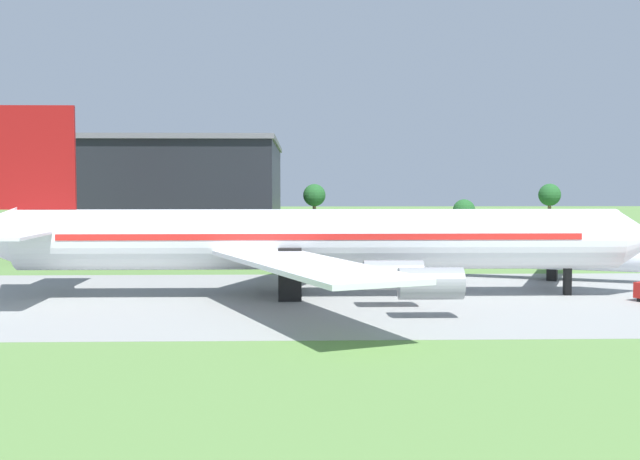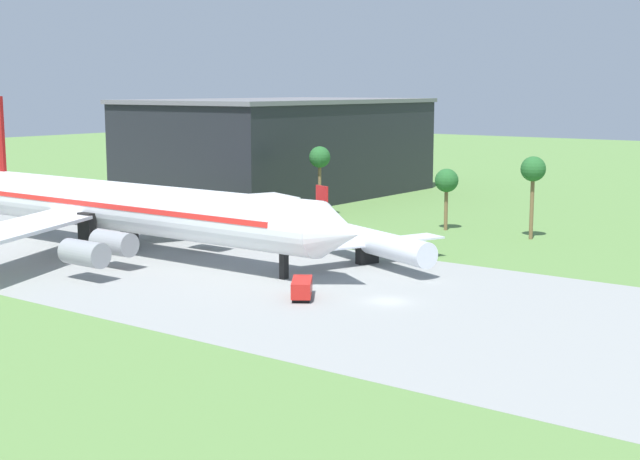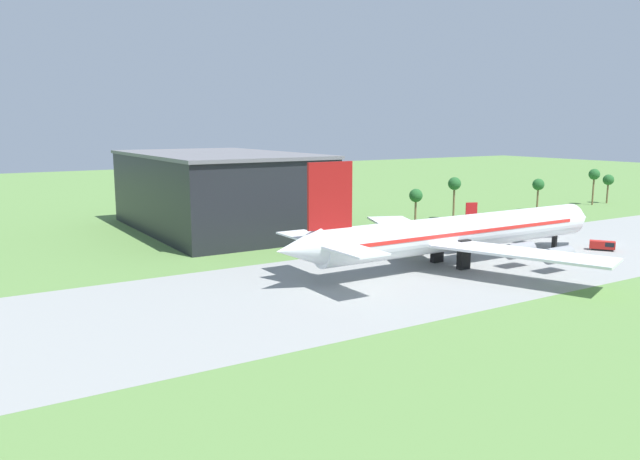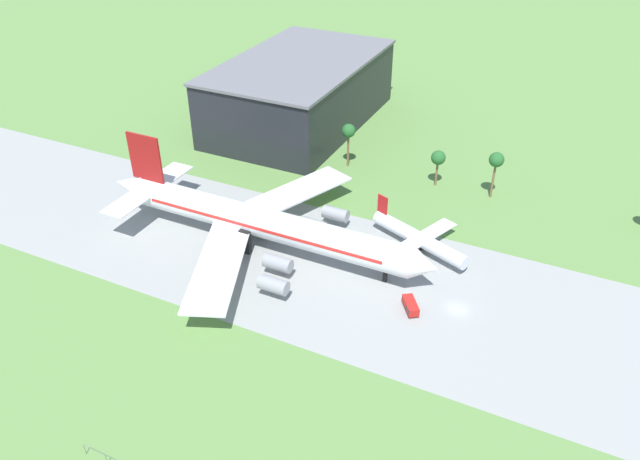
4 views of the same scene
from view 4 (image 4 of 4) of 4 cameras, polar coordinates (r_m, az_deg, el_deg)
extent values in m
plane|color=#5B8442|center=(121.24, 12.43, -7.07)|extent=(600.00, 600.00, 0.00)
cube|color=gray|center=(121.24, 12.43, -7.07)|extent=(320.00, 44.00, 0.02)
cylinder|color=white|center=(131.56, -4.95, 0.60)|extent=(64.27, 6.47, 6.47)
cone|color=white|center=(120.32, 9.54, -3.29)|extent=(5.18, 6.34, 6.34)
cone|color=white|center=(150.85, -16.98, 3.96)|extent=(8.09, 6.15, 6.15)
cube|color=red|center=(131.30, -4.96, 0.78)|extent=(54.63, 6.60, 0.65)
cube|color=maroon|center=(143.42, -15.69, 6.36)|extent=(8.41, 0.50, 11.00)
cube|color=white|center=(147.14, -15.34, 3.69)|extent=(5.83, 25.89, 0.30)
cube|color=white|center=(122.68, -9.22, -3.11)|extent=(19.19, 31.35, 0.44)
cube|color=white|center=(144.18, -2.55, 3.34)|extent=(19.19, 31.35, 0.44)
cylinder|color=gray|center=(124.79, -3.88, -3.05)|extent=(5.83, 2.91, 2.91)
cylinder|color=gray|center=(119.30, -4.29, -5.03)|extent=(5.83, 2.91, 2.91)
cylinder|color=gray|center=(136.03, -0.71, 0.45)|extent=(5.83, 2.91, 2.91)
cylinder|color=gray|center=(140.03, 1.43, 1.49)|extent=(5.83, 2.91, 2.91)
cube|color=black|center=(124.07, 6.00, -3.65)|extent=(0.70, 0.90, 5.52)
cube|color=black|center=(132.40, -6.86, -1.07)|extent=(2.40, 1.20, 5.52)
cube|color=black|center=(137.38, -5.31, 0.44)|extent=(2.40, 1.20, 5.52)
cylinder|color=silver|center=(133.75, 9.04, -0.79)|extent=(23.39, 11.79, 3.07)
cube|color=red|center=(137.52, 5.74, 2.34)|extent=(2.65, 1.25, 4.29)
cube|color=silver|center=(133.92, 9.03, -0.90)|extent=(11.47, 21.40, 0.24)
cube|color=black|center=(134.56, 8.99, -1.31)|extent=(2.14, 3.01, 2.91)
cube|color=black|center=(119.26, 8.24, -7.20)|extent=(3.92, 4.53, 0.40)
cube|color=#B21E19|center=(118.62, 8.28, -6.83)|extent=(4.52, 5.26, 1.61)
cube|color=black|center=(117.47, 8.48, -7.17)|extent=(2.68, 2.61, 0.90)
cylinder|color=slate|center=(101.36, -20.70, -18.24)|extent=(0.10, 0.10, 2.10)
cylinder|color=slate|center=(99.21, -18.95, -19.23)|extent=(0.10, 0.10, 2.10)
cube|color=black|center=(189.59, -1.85, 12.39)|extent=(36.00, 60.00, 18.63)
cube|color=slate|center=(186.34, -1.91, 15.18)|extent=(36.72, 61.20, 0.80)
cylinder|color=brown|center=(156.03, 15.55, 4.45)|extent=(0.56, 0.56, 9.58)
sphere|color=#235B28|center=(153.61, 15.84, 6.20)|extent=(3.60, 3.60, 3.60)
cylinder|color=brown|center=(158.97, 10.62, 5.19)|extent=(0.56, 0.56, 7.07)
sphere|color=#235B28|center=(157.10, 10.77, 6.52)|extent=(3.60, 3.60, 3.60)
cylinder|color=brown|center=(165.24, 2.58, 7.36)|extent=(0.56, 0.56, 9.53)
sphere|color=#235B28|center=(162.96, 2.63, 9.06)|extent=(3.60, 3.60, 3.60)
camera|label=1|loc=(88.93, -38.59, -23.37)|focal=45.00mm
camera|label=2|loc=(66.16, 48.53, -43.41)|focal=50.00mm
camera|label=3|loc=(152.02, -55.09, -1.36)|focal=35.00mm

